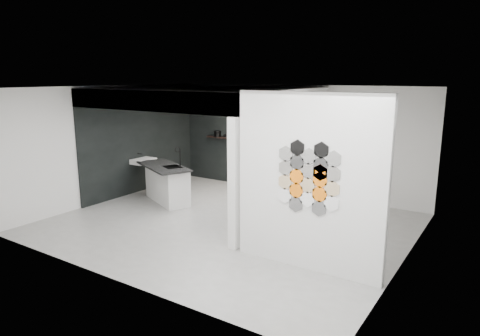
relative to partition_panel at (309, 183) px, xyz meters
name	(u,v)px	position (x,y,z in m)	size (l,w,h in m)	color
floor	(228,224)	(-2.23, 1.00, -1.40)	(7.00, 6.00, 0.01)	gray
partition_panel	(309,183)	(0.00, 0.00, 0.00)	(2.45, 0.15, 2.80)	silver
bay_clad_back	(250,144)	(-3.52, 3.97, -0.22)	(4.40, 0.04, 2.35)	black
bay_clad_left	(142,147)	(-5.70, 2.00, -0.22)	(0.04, 4.00, 2.35)	black
bulkhead	(206,97)	(-3.52, 2.00, 1.15)	(4.40, 4.00, 0.40)	silver
corner_column	(234,185)	(-1.41, 0.00, -0.22)	(0.16, 0.16, 2.35)	silver
fascia_beam	(146,101)	(-3.52, 0.08, 1.15)	(4.40, 0.16, 0.40)	silver
wall_basin	(143,161)	(-5.46, 1.80, -0.55)	(0.40, 0.60, 0.12)	silver
display_shelf	(252,140)	(-3.43, 3.87, -0.10)	(3.00, 0.15, 0.04)	black
kitchen_island	(167,183)	(-4.40, 1.53, -0.93)	(1.87, 1.41, 1.38)	silver
stockpot	(218,134)	(-4.57, 3.87, 0.00)	(0.20, 0.20, 0.16)	black
kettle	(293,141)	(-2.17, 3.87, 0.00)	(0.19, 0.19, 0.16)	black
glass_bowl	(297,142)	(-2.08, 3.87, -0.03)	(0.13, 0.13, 0.09)	gray
glass_vase	(297,141)	(-2.08, 3.87, 0.00)	(0.11, 0.11, 0.16)	gray
bottle_dark	(245,136)	(-3.65, 3.87, 0.00)	(0.06, 0.06, 0.15)	black
utensil_cup	(225,136)	(-4.32, 3.87, -0.04)	(0.07, 0.07, 0.09)	black
hex_tile_cluster	(309,178)	(0.03, -0.09, 0.10)	(1.04, 0.02, 1.16)	white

